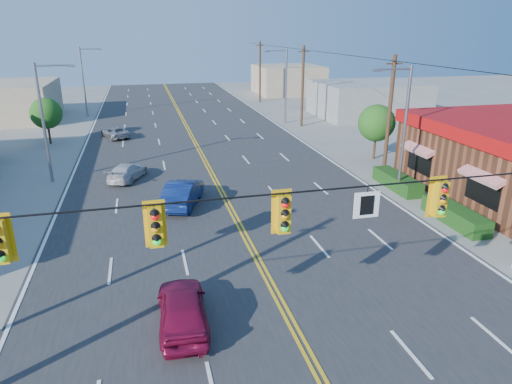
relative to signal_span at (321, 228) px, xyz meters
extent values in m
plane|color=gray|center=(0.12, 0.00, -4.89)|extent=(160.00, 160.00, 0.00)
cube|color=#2D2D30|center=(0.12, 20.00, -4.86)|extent=(20.00, 120.00, 0.06)
cylinder|color=black|center=(0.12, 0.00, 1.11)|extent=(24.00, 0.05, 0.05)
cube|color=white|center=(1.32, 0.00, 0.56)|extent=(0.75, 0.04, 0.75)
cube|color=#D89E0C|center=(-7.88, 0.00, 0.54)|extent=(0.55, 0.34, 1.25)
cube|color=#D89E0C|center=(-4.38, 0.00, 0.54)|extent=(0.55, 0.34, 1.25)
cube|color=#D89E0C|center=(-1.08, 0.00, 0.54)|extent=(0.55, 0.34, 1.25)
cube|color=#D89E0C|center=(3.62, 0.00, 0.54)|extent=(0.55, 0.34, 1.25)
cube|color=#194214|center=(11.62, 12.00, -4.44)|extent=(1.20, 9.00, 0.90)
cylinder|color=gray|center=(11.12, 14.00, -0.89)|extent=(0.20, 0.20, 8.00)
cylinder|color=gray|center=(10.02, 14.00, 2.91)|extent=(2.20, 0.12, 0.12)
cube|color=gray|center=(8.92, 14.00, 2.86)|extent=(0.50, 0.25, 0.15)
cylinder|color=gray|center=(11.12, 38.00, -0.89)|extent=(0.20, 0.20, 8.00)
cylinder|color=gray|center=(10.02, 38.00, 2.91)|extent=(2.20, 0.12, 0.12)
cube|color=gray|center=(8.92, 38.00, 2.86)|extent=(0.50, 0.25, 0.15)
cylinder|color=gray|center=(-10.88, 22.00, -0.89)|extent=(0.20, 0.20, 8.00)
cylinder|color=gray|center=(-9.78, 22.00, 2.91)|extent=(2.20, 0.12, 0.12)
cube|color=gray|center=(-8.68, 22.00, 2.86)|extent=(0.50, 0.25, 0.15)
cylinder|color=gray|center=(-10.88, 48.00, -0.89)|extent=(0.20, 0.20, 8.00)
cylinder|color=gray|center=(-9.78, 48.00, 2.91)|extent=(2.20, 0.12, 0.12)
cube|color=gray|center=(-8.68, 48.00, 2.86)|extent=(0.50, 0.25, 0.15)
cylinder|color=#47301E|center=(12.32, 18.00, -0.69)|extent=(0.28, 0.28, 8.40)
cylinder|color=#47301E|center=(12.32, 36.00, -0.69)|extent=(0.28, 0.28, 8.40)
cylinder|color=#47301E|center=(12.32, 54.00, -0.69)|extent=(0.28, 0.28, 8.40)
cylinder|color=#47301E|center=(13.62, 22.00, -3.84)|extent=(0.20, 0.20, 2.10)
sphere|color=#235B19|center=(13.62, 22.00, -1.95)|extent=(2.94, 2.94, 2.94)
cylinder|color=#47301E|center=(-12.88, 34.00, -3.89)|extent=(0.20, 0.20, 2.00)
sphere|color=#235B19|center=(-12.88, 34.00, -2.09)|extent=(2.80, 2.80, 2.80)
cube|color=gray|center=(22.12, 40.00, -2.89)|extent=(12.00, 10.00, 4.00)
cube|color=tan|center=(-19.88, 48.00, -2.79)|extent=(11.00, 12.00, 4.20)
cube|color=tan|center=(19.12, 62.00, -2.69)|extent=(10.00, 10.00, 4.40)
imported|color=maroon|center=(-3.66, 3.30, -4.17)|extent=(1.85, 4.25, 1.43)
imported|color=navy|center=(-2.50, 15.20, -4.12)|extent=(3.08, 4.92, 1.53)
imported|color=#B8B8B8|center=(-5.79, 21.04, -4.31)|extent=(3.10, 4.30, 1.16)
imported|color=#A0A1A5|center=(-7.15, 34.78, -4.34)|extent=(3.14, 4.31, 1.09)
camera|label=1|loc=(-4.48, -10.59, 5.13)|focal=32.00mm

